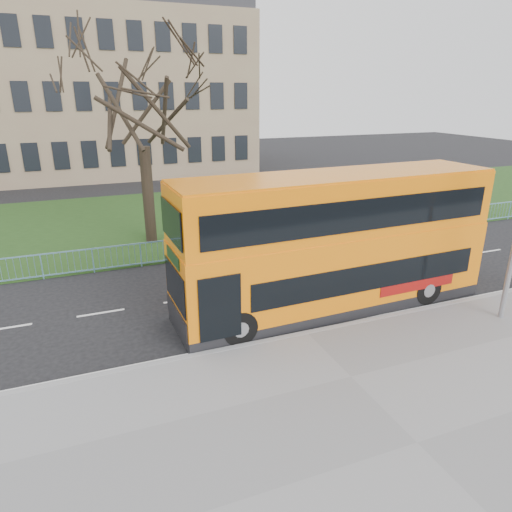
{
  "coord_description": "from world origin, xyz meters",
  "views": [
    {
      "loc": [
        -6.17,
        -12.88,
        7.3
      ],
      "look_at": [
        -0.73,
        1.0,
        1.94
      ],
      "focal_mm": 32.0,
      "sensor_mm": 36.0,
      "label": 1
    }
  ],
  "objects": [
    {
      "name": "ground",
      "position": [
        0.0,
        0.0,
        0.0
      ],
      "size": [
        120.0,
        120.0,
        0.0
      ],
      "primitive_type": "plane",
      "color": "black",
      "rests_on": "ground"
    },
    {
      "name": "pavement",
      "position": [
        0.0,
        -6.75,
        0.06
      ],
      "size": [
        80.0,
        10.5,
        0.12
      ],
      "primitive_type": "cube",
      "color": "slate",
      "rests_on": "ground"
    },
    {
      "name": "kerb",
      "position": [
        0.0,
        -1.55,
        0.07
      ],
      "size": [
        80.0,
        0.2,
        0.14
      ],
      "primitive_type": "cube",
      "color": "gray",
      "rests_on": "ground"
    },
    {
      "name": "grass_verge",
      "position": [
        0.0,
        14.3,
        0.04
      ],
      "size": [
        80.0,
        15.4,
        0.08
      ],
      "primitive_type": "cube",
      "color": "#1C3A15",
      "rests_on": "ground"
    },
    {
      "name": "guard_railing",
      "position": [
        0.0,
        6.6,
        0.55
      ],
      "size": [
        40.0,
        0.12,
        1.1
      ],
      "primitive_type": null,
      "color": "#70AAC7",
      "rests_on": "ground"
    },
    {
      "name": "bare_tree",
      "position": [
        -3.0,
        10.0,
        5.75
      ],
      "size": [
        7.94,
        7.94,
        11.34
      ],
      "primitive_type": null,
      "color": "black",
      "rests_on": "grass_verge"
    },
    {
      "name": "civic_building",
      "position": [
        -5.0,
        35.0,
        7.0
      ],
      "size": [
        30.0,
        15.0,
        14.0
      ],
      "primitive_type": "cube",
      "color": "#826852",
      "rests_on": "ground"
    },
    {
      "name": "yellow_bus",
      "position": [
        1.83,
        0.07,
        2.53
      ],
      "size": [
        11.34,
        3.03,
        4.72
      ],
      "rotation": [
        0.0,
        0.0,
        0.03
      ],
      "color": "orange",
      "rests_on": "ground"
    }
  ]
}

